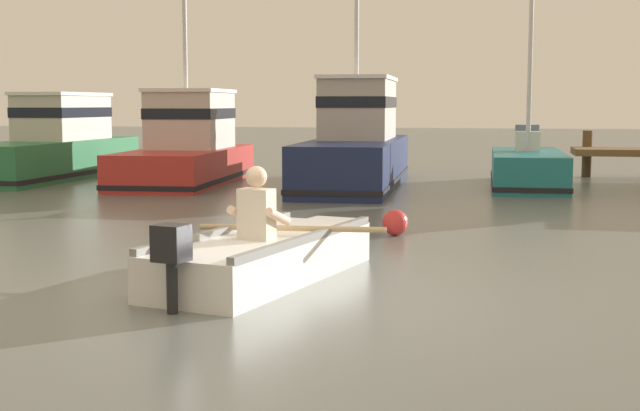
{
  "coord_description": "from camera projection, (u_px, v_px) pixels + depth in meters",
  "views": [
    {
      "loc": [
        1.92,
        -7.56,
        1.81
      ],
      "look_at": [
        -0.19,
        3.09,
        0.55
      ],
      "focal_mm": 49.18,
      "sensor_mm": 36.0,
      "label": 1
    }
  ],
  "objects": [
    {
      "name": "moored_boat_green",
      "position": [
        56.0,
        147.0,
        21.46
      ],
      "size": [
        1.95,
        6.19,
        2.1
      ],
      "color": "#287042",
      "rests_on": "ground"
    },
    {
      "name": "moored_boat_red",
      "position": [
        187.0,
        148.0,
        20.22
      ],
      "size": [
        2.34,
        5.59,
        4.32
      ],
      "color": "#B72D28",
      "rests_on": "ground"
    },
    {
      "name": "rowboat_with_person",
      "position": [
        267.0,
        254.0,
        9.12
      ],
      "size": [
        2.14,
        3.7,
        1.19
      ],
      "color": "white",
      "rests_on": "ground"
    },
    {
      "name": "moored_boat_teal",
      "position": [
        527.0,
        170.0,
        19.24
      ],
      "size": [
        1.6,
        4.5,
        4.15
      ],
      "color": "#1E727A",
      "rests_on": "ground"
    },
    {
      "name": "moored_boat_navy",
      "position": [
        356.0,
        145.0,
        19.44
      ],
      "size": [
        2.1,
        6.78,
        4.89
      ],
      "color": "#19234C",
      "rests_on": "ground"
    },
    {
      "name": "ground_plane",
      "position": [
        275.0,
        304.0,
        7.95
      ],
      "size": [
        120.0,
        120.0,
        0.0
      ],
      "primitive_type": "plane",
      "color": "slate"
    },
    {
      "name": "mooring_buoy",
      "position": [
        395.0,
        223.0,
        12.11
      ],
      "size": [
        0.36,
        0.36,
        0.36
      ],
      "primitive_type": "sphere",
      "color": "red",
      "rests_on": "ground"
    }
  ]
}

